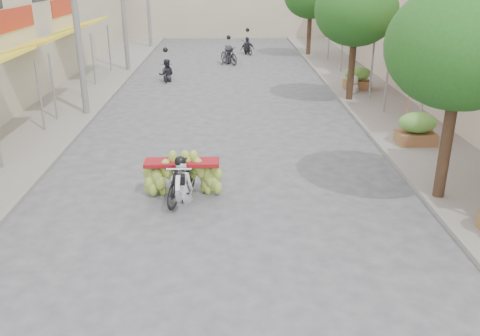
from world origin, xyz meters
name	(u,v)px	position (x,y,z in m)	size (l,w,h in m)	color
ground	(221,300)	(0.00, 0.00, 0.00)	(120.00, 120.00, 0.00)	#545459
sidewalk_left	(68,96)	(-7.00, 15.00, 0.06)	(4.00, 60.00, 0.12)	gray
sidewalk_right	(379,95)	(7.00, 15.00, 0.06)	(4.00, 60.00, 0.12)	gray
utility_pole_mid	(75,9)	(-5.40, 12.00, 4.03)	(0.60, 0.24, 8.00)	slate
street_tree_near	(461,47)	(5.40, 4.00, 3.78)	(3.40, 3.40, 5.25)	#3A2719
street_tree_mid	(356,11)	(5.40, 14.00, 3.78)	(3.40, 3.40, 5.25)	#3A2719
produce_crate_mid	(417,126)	(6.20, 8.00, 0.71)	(1.20, 0.88, 1.16)	brown
produce_crate_far	(357,76)	(6.20, 16.00, 0.71)	(1.20, 0.88, 1.16)	brown
banana_motorbike	(182,173)	(-1.02, 4.25, 0.68)	(2.20, 1.90, 2.02)	black
market_umbrella	(412,72)	(5.91, 8.24, 2.40)	(1.94, 1.94, 1.59)	#C04419
pedestrian	(354,75)	(5.85, 15.24, 0.90)	(0.90, 0.75, 1.56)	silver
bg_motorbike_a	(166,66)	(-2.97, 18.42, 0.78)	(0.80, 1.44, 1.95)	black
bg_motorbike_b	(229,50)	(0.21, 23.17, 0.83)	(1.40, 1.86, 1.95)	black
bg_motorbike_c	(247,42)	(1.47, 26.92, 0.81)	(1.08, 1.65, 1.95)	black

